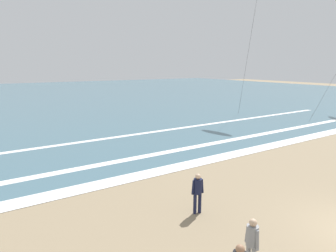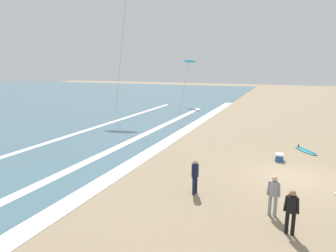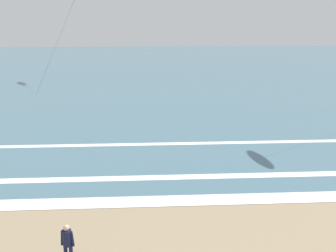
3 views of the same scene
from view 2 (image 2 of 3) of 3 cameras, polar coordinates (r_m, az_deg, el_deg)
ground_plane at (r=16.55m, az=23.26°, el=-9.14°), size 160.00×160.00×0.00m
wave_foam_shoreline at (r=19.33m, az=-3.50°, el=-5.19°), size 57.15×1.09×0.01m
wave_foam_mid_break at (r=20.13m, az=-11.13°, el=-4.70°), size 42.65×0.64×0.01m
wave_foam_outer_break at (r=22.42m, az=-25.44°, el=-3.95°), size 50.70×0.54×0.01m
surfer_left_near at (r=10.89m, az=23.09°, el=-14.64°), size 0.32×0.52×1.60m
surfer_mid_group at (r=13.06m, az=5.34°, el=-9.25°), size 0.51×0.32×1.60m
surfer_left_far at (r=11.90m, az=20.05°, el=-12.10°), size 0.32×0.51×1.60m
surfboard_left_pile at (r=21.64m, az=25.48°, el=-4.40°), size 2.09×1.64×0.25m
kite_cyan_high_left at (r=42.28m, az=4.28°, el=12.55°), size 9.39×2.95×6.54m
cooler_box at (r=18.85m, az=21.07°, el=-5.75°), size 0.61×0.45×0.44m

